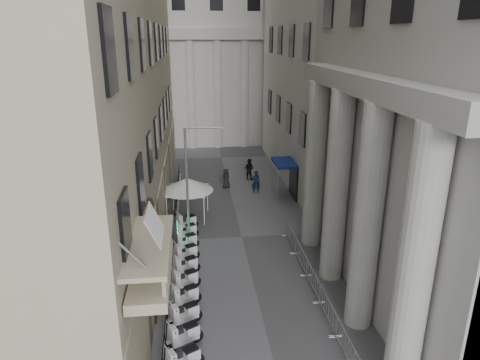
# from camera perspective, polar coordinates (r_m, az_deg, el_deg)

# --- Properties ---
(far_building) EXTENTS (22.00, 10.00, 30.00)m
(far_building) POSITION_cam_1_polar(r_m,az_deg,el_deg) (53.85, -3.48, 21.43)
(far_building) COLOR beige
(far_building) RESTS_ON ground
(iron_fence) EXTENTS (0.30, 28.00, 1.40)m
(iron_fence) POSITION_cam_1_polar(r_m,az_deg,el_deg) (26.78, -8.77, -9.08)
(iron_fence) COLOR black
(iron_fence) RESTS_ON ground
(blue_awning) EXTENTS (1.60, 3.00, 3.00)m
(blue_awning) POSITION_cam_1_polar(r_m,az_deg,el_deg) (34.75, 5.77, -2.29)
(blue_awning) COLOR navy
(blue_awning) RESTS_ON ground
(scooter_4) EXTENTS (1.50, 1.14, 1.50)m
(scooter_4) POSITION_cam_1_polar(r_m,az_deg,el_deg) (19.36, -7.33, -21.21)
(scooter_4) COLOR silver
(scooter_4) RESTS_ON ground
(scooter_5) EXTENTS (1.50, 1.14, 1.50)m
(scooter_5) POSITION_cam_1_polar(r_m,az_deg,el_deg) (20.48, -7.28, -18.65)
(scooter_5) COLOR silver
(scooter_5) RESTS_ON ground
(scooter_6) EXTENTS (1.50, 1.14, 1.50)m
(scooter_6) POSITION_cam_1_polar(r_m,az_deg,el_deg) (21.64, -7.24, -16.36)
(scooter_6) COLOR silver
(scooter_6) RESTS_ON ground
(scooter_7) EXTENTS (1.50, 1.14, 1.50)m
(scooter_7) POSITION_cam_1_polar(r_m,az_deg,el_deg) (22.83, -7.20, -14.30)
(scooter_7) COLOR silver
(scooter_7) RESTS_ON ground
(scooter_8) EXTENTS (1.50, 1.14, 1.50)m
(scooter_8) POSITION_cam_1_polar(r_m,az_deg,el_deg) (24.04, -7.17, -12.45)
(scooter_8) COLOR silver
(scooter_8) RESTS_ON ground
(scooter_9) EXTENTS (1.50, 1.14, 1.50)m
(scooter_9) POSITION_cam_1_polar(r_m,az_deg,el_deg) (25.28, -7.14, -10.78)
(scooter_9) COLOR silver
(scooter_9) RESTS_ON ground
(scooter_10) EXTENTS (1.50, 1.14, 1.50)m
(scooter_10) POSITION_cam_1_polar(r_m,az_deg,el_deg) (26.54, -7.12, -9.27)
(scooter_10) COLOR silver
(scooter_10) RESTS_ON ground
(scooter_11) EXTENTS (1.50, 1.14, 1.50)m
(scooter_11) POSITION_cam_1_polar(r_m,az_deg,el_deg) (27.81, -7.09, -7.89)
(scooter_11) COLOR silver
(scooter_11) RESTS_ON ground
(scooter_12) EXTENTS (1.50, 1.14, 1.50)m
(scooter_12) POSITION_cam_1_polar(r_m,az_deg,el_deg) (29.10, -7.07, -6.64)
(scooter_12) COLOR silver
(scooter_12) RESTS_ON ground
(barrier_1) EXTENTS (0.60, 2.40, 1.10)m
(barrier_1) POSITION_cam_1_polar(r_m,az_deg,el_deg) (19.25, 13.87, -21.96)
(barrier_1) COLOR #A3A6AB
(barrier_1) RESTS_ON ground
(barrier_2) EXTENTS (0.60, 2.40, 1.10)m
(barrier_2) POSITION_cam_1_polar(r_m,az_deg,el_deg) (21.08, 11.50, -17.68)
(barrier_2) COLOR #A3A6AB
(barrier_2) RESTS_ON ground
(barrier_3) EXTENTS (0.60, 2.40, 1.10)m
(barrier_3) POSITION_cam_1_polar(r_m,az_deg,el_deg) (23.04, 9.61, -14.09)
(barrier_3) COLOR #A3A6AB
(barrier_3) RESTS_ON ground
(barrier_4) EXTENTS (0.60, 2.40, 1.10)m
(barrier_4) POSITION_cam_1_polar(r_m,az_deg,el_deg) (25.10, 8.06, -11.06)
(barrier_4) COLOR #A3A6AB
(barrier_4) RESTS_ON ground
(barrier_5) EXTENTS (0.60, 2.40, 1.10)m
(barrier_5) POSITION_cam_1_polar(r_m,az_deg,el_deg) (27.23, 6.78, -8.49)
(barrier_5) COLOR #A3A6AB
(barrier_5) RESTS_ON ground
(security_tent) EXTENTS (3.65, 3.65, 2.97)m
(security_tent) POSITION_cam_1_polar(r_m,az_deg,el_deg) (30.35, -7.35, -0.51)
(security_tent) COLOR silver
(security_tent) RESTS_ON ground
(street_lamp) EXTENTS (2.43, 0.51, 7.47)m
(street_lamp) POSITION_cam_1_polar(r_m,az_deg,el_deg) (25.49, -6.52, 0.36)
(street_lamp) COLOR gray
(street_lamp) RESTS_ON ground
(info_kiosk) EXTENTS (0.37, 0.97, 2.03)m
(info_kiosk) POSITION_cam_1_polar(r_m,az_deg,el_deg) (26.15, -8.65, -7.27)
(info_kiosk) COLOR black
(info_kiosk) RESTS_ON ground
(pedestrian_a) EXTENTS (0.73, 0.51, 1.90)m
(pedestrian_a) POSITION_cam_1_polar(r_m,az_deg,el_deg) (35.25, 2.14, -0.25)
(pedestrian_a) COLOR black
(pedestrian_a) RESTS_ON ground
(pedestrian_b) EXTENTS (1.18, 1.11, 1.93)m
(pedestrian_b) POSITION_cam_1_polar(r_m,az_deg,el_deg) (38.62, 1.21, 1.49)
(pedestrian_b) COLOR black
(pedestrian_b) RESTS_ON ground
(pedestrian_c) EXTENTS (0.99, 0.91, 1.70)m
(pedestrian_c) POSITION_cam_1_polar(r_m,az_deg,el_deg) (36.43, -1.86, 0.22)
(pedestrian_c) COLOR black
(pedestrian_c) RESTS_ON ground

